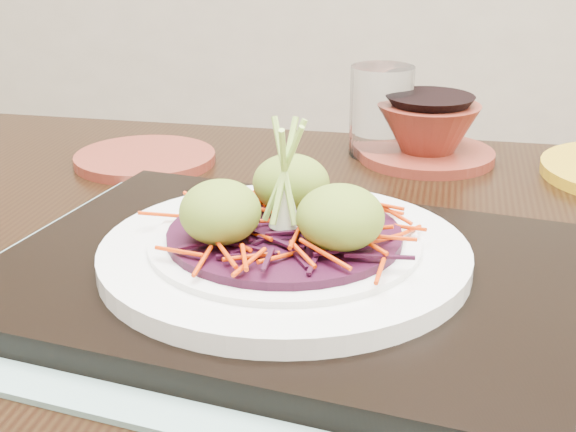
# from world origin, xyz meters

# --- Properties ---
(dining_table) EXTENTS (1.24, 0.88, 0.74)m
(dining_table) POSITION_xyz_m (0.03, -0.01, 0.64)
(dining_table) COLOR black
(dining_table) RESTS_ON ground
(placemat) EXTENTS (0.53, 0.46, 0.00)m
(placemat) POSITION_xyz_m (0.03, -0.04, 0.74)
(placemat) COLOR #86ADA4
(placemat) RESTS_ON dining_table
(serving_tray) EXTENTS (0.46, 0.38, 0.02)m
(serving_tray) POSITION_xyz_m (0.03, -0.04, 0.75)
(serving_tray) COLOR black
(serving_tray) RESTS_ON placemat
(white_plate) EXTENTS (0.26, 0.26, 0.02)m
(white_plate) POSITION_xyz_m (0.03, -0.04, 0.77)
(white_plate) COLOR white
(white_plate) RESTS_ON serving_tray
(cabbage_bed) EXTENTS (0.16, 0.16, 0.01)m
(cabbage_bed) POSITION_xyz_m (0.03, -0.04, 0.78)
(cabbage_bed) COLOR #30091C
(cabbage_bed) RESTS_ON white_plate
(carrot_julienne) EXTENTS (0.20, 0.20, 0.01)m
(carrot_julienne) POSITION_xyz_m (0.03, -0.04, 0.79)
(carrot_julienne) COLOR red
(carrot_julienne) RESTS_ON cabbage_bed
(guacamole_scoops) EXTENTS (0.14, 0.13, 0.04)m
(guacamole_scoops) POSITION_xyz_m (0.03, -0.04, 0.80)
(guacamole_scoops) COLOR olive
(guacamole_scoops) RESTS_ON cabbage_bed
(scallion_garnish) EXTENTS (0.06, 0.06, 0.09)m
(scallion_garnish) POSITION_xyz_m (0.03, -0.04, 0.82)
(scallion_garnish) COLOR #9BC64F
(scallion_garnish) RESTS_ON cabbage_bed
(terracotta_side_plate) EXTENTS (0.19, 0.19, 0.01)m
(terracotta_side_plate) POSITION_xyz_m (-0.16, 0.24, 0.74)
(terracotta_side_plate) COLOR maroon
(terracotta_side_plate) RESTS_ON dining_table
(water_glass) EXTENTS (0.08, 0.08, 0.10)m
(water_glass) POSITION_xyz_m (0.09, 0.30, 0.78)
(water_glass) COLOR white
(water_glass) RESTS_ON dining_table
(terracotta_bowl_set) EXTENTS (0.18, 0.18, 0.06)m
(terracotta_bowl_set) POSITION_xyz_m (0.14, 0.29, 0.76)
(terracotta_bowl_set) COLOR maroon
(terracotta_bowl_set) RESTS_ON dining_table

